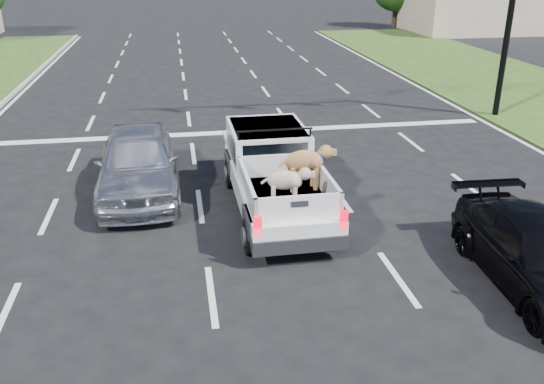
{
  "coord_description": "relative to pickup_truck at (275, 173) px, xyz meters",
  "views": [
    {
      "loc": [
        -2.14,
        -8.83,
        5.66
      ],
      "look_at": [
        -0.32,
        2.0,
        1.08
      ],
      "focal_mm": 38.0,
      "sensor_mm": 36.0,
      "label": 1
    }
  ],
  "objects": [
    {
      "name": "pickup_truck",
      "position": [
        0.0,
        0.0,
        0.0
      ],
      "size": [
        2.12,
        5.27,
        1.97
      ],
      "rotation": [
        0.0,
        0.0,
        0.01
      ],
      "color": "black",
      "rests_on": "ground"
    },
    {
      "name": "building_right",
      "position": [
        21.98,
        30.47,
        0.88
      ],
      "size": [
        12.0,
        7.0,
        3.6
      ],
      "primitive_type": "cube",
      "color": "#BEA991",
      "rests_on": "ground"
    },
    {
      "name": "road_markings",
      "position": [
        -0.02,
        3.03,
        -0.92
      ],
      "size": [
        17.75,
        60.0,
        0.01
      ],
      "color": "silver",
      "rests_on": "ground"
    },
    {
      "name": "silver_sedan",
      "position": [
        -3.23,
        1.54,
        -0.09
      ],
      "size": [
        2.1,
        4.92,
        1.66
      ],
      "primitive_type": "imported",
      "rotation": [
        0.0,
        0.0,
        0.03
      ],
      "color": "#BBBDC3",
      "rests_on": "ground"
    },
    {
      "name": "ground",
      "position": [
        -0.02,
        -3.53,
        -0.92
      ],
      "size": [
        160.0,
        160.0,
        0.0
      ],
      "primitive_type": "plane",
      "color": "black",
      "rests_on": "ground"
    },
    {
      "name": "black_coupe",
      "position": [
        4.08,
        -4.14,
        -0.28
      ],
      "size": [
        1.97,
        4.48,
        1.28
      ],
      "primitive_type": "imported",
      "rotation": [
        0.0,
        0.0,
        -0.04
      ],
      "color": "black",
      "rests_on": "ground"
    }
  ]
}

